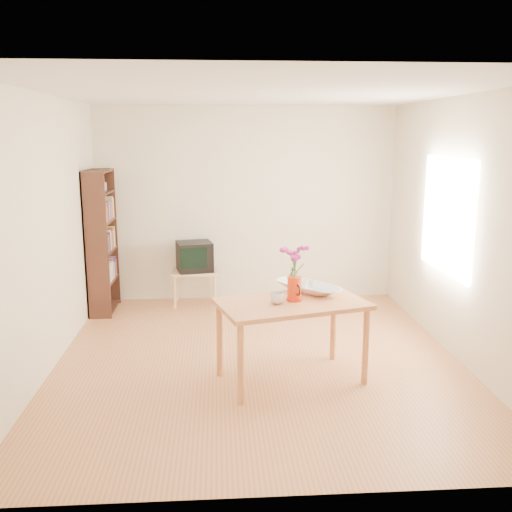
{
  "coord_description": "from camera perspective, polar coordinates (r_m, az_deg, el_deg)",
  "views": [
    {
      "loc": [
        -0.39,
        -5.41,
        2.21
      ],
      "look_at": [
        0.0,
        0.3,
        1.0
      ],
      "focal_mm": 40.0,
      "sensor_mm": 36.0,
      "label": 1
    }
  ],
  "objects": [
    {
      "name": "flowers",
      "position": [
        5.09,
        3.89,
        -0.28
      ],
      "size": [
        0.25,
        0.25,
        0.35
      ],
      "primitive_type": null,
      "color": "#E335B0",
      "rests_on": "pitcher"
    },
    {
      "name": "bookshelf",
      "position": [
        7.43,
        -15.14,
        0.9
      ],
      "size": [
        0.28,
        0.7,
        1.8
      ],
      "color": "black",
      "rests_on": "ground"
    },
    {
      "name": "table",
      "position": [
        5.17,
        3.58,
        -5.53
      ],
      "size": [
        1.46,
        1.07,
        0.75
      ],
      "rotation": [
        0.0,
        0.0,
        0.28
      ],
      "color": "#C07242",
      "rests_on": "ground"
    },
    {
      "name": "bowl",
      "position": [
        5.43,
        5.26,
        -1.3
      ],
      "size": [
        0.66,
        0.66,
        0.44
      ],
      "primitive_type": "imported",
      "rotation": [
        0.0,
        0.0,
        0.71
      ],
      "color": "white",
      "rests_on": "table"
    },
    {
      "name": "tv_stand",
      "position": [
        7.61,
        -6.13,
        -1.99
      ],
      "size": [
        0.6,
        0.45,
        0.46
      ],
      "color": "tan",
      "rests_on": "ground"
    },
    {
      "name": "teacup_b",
      "position": [
        5.47,
        5.69,
        -1.7
      ],
      "size": [
        0.09,
        0.09,
        0.06
      ],
      "primitive_type": "imported",
      "rotation": [
        0.0,
        0.0,
        1.93
      ],
      "color": "white",
      "rests_on": "bowl"
    },
    {
      "name": "room",
      "position": [
        5.5,
        0.51,
        2.44
      ],
      "size": [
        4.5,
        4.5,
        4.5
      ],
      "color": "#AA683C",
      "rests_on": "ground"
    },
    {
      "name": "mug",
      "position": [
        5.07,
        2.13,
        -4.22
      ],
      "size": [
        0.17,
        0.17,
        0.1
      ],
      "primitive_type": "imported",
      "rotation": [
        0.0,
        0.0,
        4.15
      ],
      "color": "white",
      "rests_on": "table"
    },
    {
      "name": "television",
      "position": [
        7.56,
        -6.17,
        0.02
      ],
      "size": [
        0.51,
        0.49,
        0.39
      ],
      "rotation": [
        0.0,
        0.0,
        0.2
      ],
      "color": "black",
      "rests_on": "tv_stand"
    },
    {
      "name": "teacup_a",
      "position": [
        5.44,
        4.84,
        -1.75
      ],
      "size": [
        0.09,
        0.09,
        0.07
      ],
      "primitive_type": "imported",
      "rotation": [
        0.0,
        0.0,
        0.26
      ],
      "color": "white",
      "rests_on": "bowl"
    },
    {
      "name": "pitcher",
      "position": [
        5.16,
        3.85,
        -3.38
      ],
      "size": [
        0.14,
        0.22,
        0.22
      ],
      "rotation": [
        0.0,
        0.0,
        0.28
      ],
      "color": "red",
      "rests_on": "table"
    }
  ]
}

